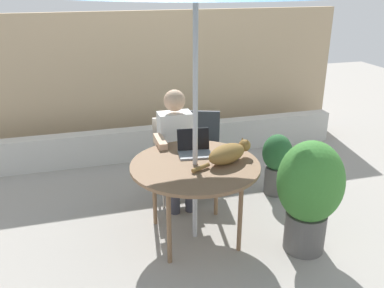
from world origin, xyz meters
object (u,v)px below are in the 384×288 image
Objects in this scene: cat at (229,153)px; potted_plant_by_chair at (277,161)px; laptop at (194,146)px; chair_empty at (201,145)px; patio_table at (195,169)px; chair_occupied at (173,152)px; potted_plant_near_fence at (309,190)px; person_seated at (177,142)px.

potted_plant_by_chair is (0.81, 0.61, -0.44)m from cat.
cat is at bearing -50.03° from laptop.
chair_empty is at bearing 87.09° from cat.
patio_table is at bearing -152.49° from potted_plant_by_chair.
chair_empty is at bearing 67.74° from laptop.
laptop reaches higher than potted_plant_by_chair.
chair_occupied is 0.86× the size of potted_plant_near_fence.
patio_table is 1.29× the size of chair_occupied.
chair_occupied and chair_empty have the same top height.
person_seated reaches higher than patio_table.
laptop reaches higher than chair_empty.
chair_empty is 0.86× the size of potted_plant_near_fence.
potted_plant_near_fence is (0.82, -0.69, -0.22)m from laptop.
chair_empty reaches higher than potted_plant_by_chair.
potted_plant_near_fence reaches higher than chair_occupied.
potted_plant_by_chair is (0.22, 1.02, -0.20)m from potted_plant_near_fence.
chair_occupied is at bearing 90.00° from person_seated.
person_seated reaches higher than potted_plant_by_chair.
patio_table is at bearing -103.92° from laptop.
potted_plant_by_chair is at bearing -5.56° from person_seated.
chair_empty is 1.28× the size of potted_plant_by_chair.
laptop is at bearing -162.41° from potted_plant_by_chair.
person_seated is 1.99× the size of cat.
patio_table is 0.28m from laptop.
laptop is 0.53× the size of cat.
laptop is at bearing 76.08° from patio_table.
patio_table is 0.68m from person_seated.
patio_table is 0.93× the size of person_seated.
chair_occupied is (0.00, 0.84, -0.17)m from patio_table.
potted_plant_near_fence reaches higher than chair_empty.
chair_empty is 1.03m from cat.
potted_plant_near_fence reaches higher than patio_table.
potted_plant_by_chair is (1.10, -0.26, -0.13)m from chair_occupied.
laptop is at bearing -112.26° from chair_empty.
laptop reaches higher than cat.
laptop is at bearing -84.20° from chair_occupied.
cat is at bearing 145.25° from potted_plant_near_fence.
potted_plant_near_fence is (0.89, -0.45, -0.11)m from patio_table.
laptop reaches higher than patio_table.
chair_occupied is 1.00× the size of chair_empty.
potted_plant_by_chair is at bearing 77.93° from potted_plant_near_fence.
potted_plant_by_chair is (1.04, 0.33, -0.42)m from laptop.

